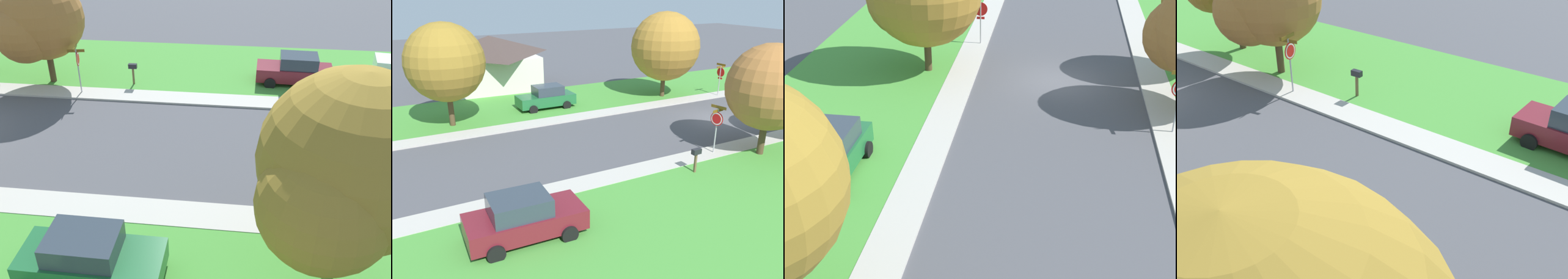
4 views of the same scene
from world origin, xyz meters
The scene contains 14 objects.
ground_plane centered at (0.00, 0.00, 0.00)m, with size 120.00×120.00×0.00m, color #4C4C51.
sidewalk_east centered at (4.70, 12.00, 0.05)m, with size 1.40×56.00×0.10m, color #B7B2A8.
lawn_east centered at (9.40, 12.00, 0.04)m, with size 8.00×56.00×0.08m, color #479338.
sidewalk_west centered at (-4.70, 12.00, 0.05)m, with size 1.40×56.00×0.10m, color #B7B2A8.
lawn_west centered at (-9.40, 12.00, 0.04)m, with size 8.00×56.00×0.08m, color #479338.
stop_sign_near_corner centered at (4.42, -4.71, 1.88)m, with size 0.92×0.92×2.77m.
stop_sign_far_corner centered at (-4.77, 4.80, 1.89)m, with size 0.91×0.91×2.77m.
car_maroon_kerbside_mid centered at (-7.46, 16.67, 0.87)m, with size 2.17×4.37×1.76m.
car_green_driveway_right centered at (7.85, 9.51, 0.87)m, with size 2.06×4.31×1.76m.
tree_sidewalk_far centered at (6.81, -0.61, 4.01)m, with size 5.90×5.49×6.93m.
tree_across_left centered at (7.13, 16.43, 4.08)m, with size 5.35×4.98×6.73m.
tree_across_right centered at (-5.79, 2.44, 3.65)m, with size 4.87×4.53×6.07m.
house_right_setback centered at (17.12, 11.13, 2.38)m, with size 9.29×8.13×4.60m.
mailbox centered at (-6.19, 7.42, 1.01)m, with size 0.26×0.49×1.31m.
Camera 2 is at (-19.53, 20.47, 8.63)m, focal length 36.71 mm.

